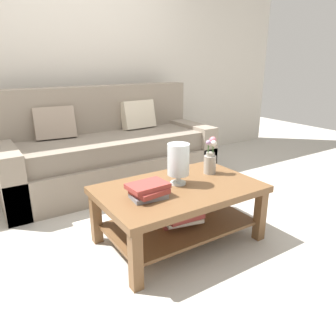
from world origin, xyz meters
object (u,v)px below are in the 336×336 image
at_px(coffee_table, 179,202).
at_px(couch, 109,152).
at_px(glass_hurricane_vase, 178,160).
at_px(book_stack_main, 148,190).
at_px(flower_pitcher, 210,159).

bearing_deg(coffee_table, couch, 88.16).
bearing_deg(glass_hurricane_vase, coffee_table, -115.86).
bearing_deg(book_stack_main, flower_pitcher, 12.91).
xyz_separation_m(book_stack_main, flower_pitcher, (0.67, 0.15, 0.07)).
relative_size(couch, flower_pitcher, 7.47).
xyz_separation_m(couch, flower_pitcher, (0.33, -1.33, 0.21)).
distance_m(couch, glass_hurricane_vase, 1.41).
distance_m(coffee_table, book_stack_main, 0.34).
bearing_deg(coffee_table, book_stack_main, -170.11).
xyz_separation_m(couch, book_stack_main, (-0.33, -1.48, 0.14)).
bearing_deg(book_stack_main, glass_hurricane_vase, 17.45).
bearing_deg(couch, book_stack_main, -102.71).
xyz_separation_m(couch, glass_hurricane_vase, (-0.02, -1.38, 0.27)).
height_order(couch, coffee_table, couch).
height_order(coffee_table, glass_hurricane_vase, glass_hurricane_vase).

